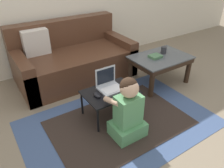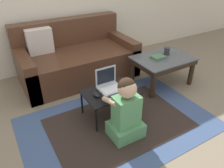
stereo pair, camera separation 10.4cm
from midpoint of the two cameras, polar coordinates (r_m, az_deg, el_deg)
ground_plane at (r=2.75m, az=2.60°, el=-7.10°), size 16.00×16.00×0.00m
area_rug at (r=2.57m, az=2.94°, el=-10.15°), size 2.15×1.41×0.01m
couch at (r=3.45m, az=-8.56°, el=6.60°), size 1.72×0.95×0.84m
coffee_table at (r=3.25m, az=14.07°, el=5.53°), size 0.83×0.58×0.42m
laptop_desk at (r=2.53m, az=0.67°, el=-2.63°), size 0.61×0.43×0.33m
laptop at (r=2.54m, az=0.51°, el=-0.45°), size 0.27×0.23×0.24m
computer_mouse at (r=2.43m, az=-2.91°, el=-2.79°), size 0.06×0.11×0.04m
person_seated at (r=2.23m, az=5.01°, el=-7.15°), size 0.34×0.39×0.70m
cup_on_table at (r=3.31m, az=15.02°, el=8.30°), size 0.08×0.08×0.10m
book_on_table at (r=3.16m, az=12.84°, el=6.83°), size 0.17×0.14×0.04m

